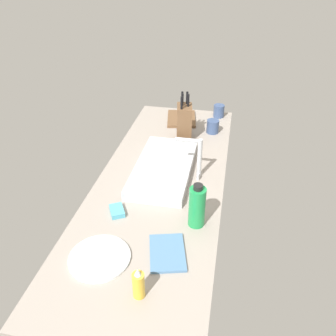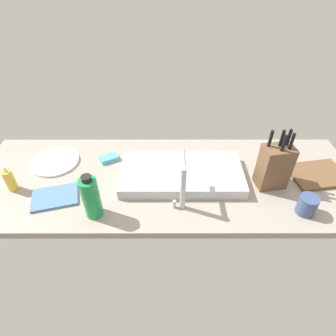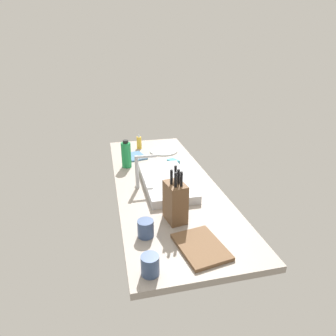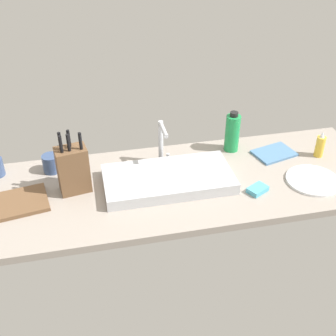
# 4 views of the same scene
# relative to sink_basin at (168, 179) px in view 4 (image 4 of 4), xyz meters

# --- Properties ---
(countertop_slab) EXTENTS (1.89, 0.66, 0.04)m
(countertop_slab) POSITION_rel_sink_basin_xyz_m (0.08, -0.00, -0.04)
(countertop_slab) COLOR gray
(countertop_slab) RESTS_ON ground
(sink_basin) EXTENTS (0.59, 0.30, 0.05)m
(sink_basin) POSITION_rel_sink_basin_xyz_m (0.00, 0.00, 0.00)
(sink_basin) COLOR #B7BABF
(sink_basin) RESTS_ON countertop_slab
(faucet) EXTENTS (0.06, 0.14, 0.22)m
(faucet) POSITION_rel_sink_basin_xyz_m (0.01, 0.17, 0.11)
(faucet) COLOR #B7BABF
(faucet) RESTS_ON countertop_slab
(knife_block) EXTENTS (0.15, 0.11, 0.29)m
(knife_block) POSITION_rel_sink_basin_xyz_m (-0.42, 0.04, 0.09)
(knife_block) COLOR brown
(knife_block) RESTS_ON countertop_slab
(cutting_board) EXTENTS (0.29, 0.24, 0.02)m
(cutting_board) POSITION_rel_sink_basin_xyz_m (-0.67, -0.02, -0.02)
(cutting_board) COLOR brown
(cutting_board) RESTS_ON countertop_slab
(soap_bottle) EXTENTS (0.04, 0.04, 0.14)m
(soap_bottle) POSITION_rel_sink_basin_xyz_m (0.79, 0.07, 0.03)
(soap_bottle) COLOR gold
(soap_bottle) RESTS_ON countertop_slab
(water_bottle) EXTENTS (0.07, 0.07, 0.21)m
(water_bottle) POSITION_rel_sink_basin_xyz_m (0.38, 0.22, 0.07)
(water_bottle) COLOR #1E8E47
(water_bottle) RESTS_ON countertop_slab
(dinner_plate) EXTENTS (0.25, 0.25, 0.01)m
(dinner_plate) POSITION_rel_sink_basin_xyz_m (0.66, -0.13, -0.02)
(dinner_plate) COLOR white
(dinner_plate) RESTS_ON countertop_slab
(dish_towel) EXTENTS (0.23, 0.19, 0.01)m
(dish_towel) POSITION_rel_sink_basin_xyz_m (0.58, 0.13, -0.02)
(dish_towel) COLOR teal
(dish_towel) RESTS_ON countertop_slab
(ceramic_cup) EXTENTS (0.08, 0.08, 0.09)m
(ceramic_cup) POSITION_rel_sink_basin_xyz_m (-0.52, 0.22, 0.02)
(ceramic_cup) COLOR #384C75
(ceramic_cup) RESTS_ON countertop_slab
(dish_sponge) EXTENTS (0.11, 0.10, 0.02)m
(dish_sponge) POSITION_rel_sink_basin_xyz_m (0.38, -0.15, -0.01)
(dish_sponge) COLOR #4CA3BC
(dish_sponge) RESTS_ON countertop_slab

